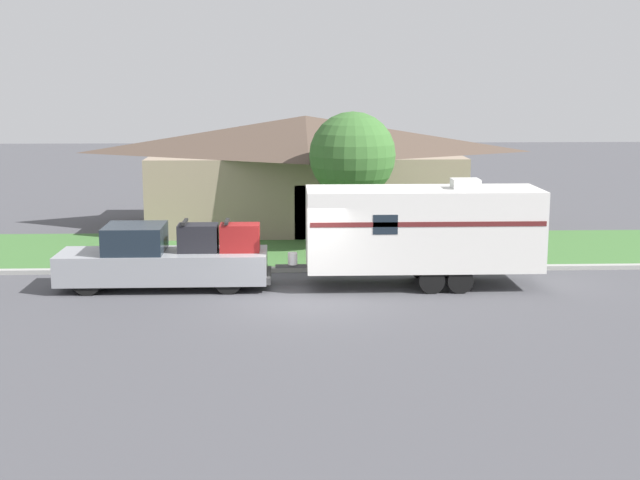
# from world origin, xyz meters

# --- Properties ---
(ground_plane) EXTENTS (120.00, 120.00, 0.00)m
(ground_plane) POSITION_xyz_m (0.00, 0.00, 0.00)
(ground_plane) COLOR #47474C
(curb_strip) EXTENTS (80.00, 0.30, 0.14)m
(curb_strip) POSITION_xyz_m (0.00, 3.75, 0.07)
(curb_strip) COLOR #999993
(curb_strip) RESTS_ON ground_plane
(lawn_strip) EXTENTS (80.00, 7.00, 0.03)m
(lawn_strip) POSITION_xyz_m (0.00, 7.40, 0.01)
(lawn_strip) COLOR #3D6B33
(lawn_strip) RESTS_ON ground_plane
(house_across_street) EXTENTS (13.29, 7.41, 4.56)m
(house_across_street) POSITION_xyz_m (0.42, 12.65, 2.36)
(house_across_street) COLOR gray
(house_across_street) RESTS_ON ground_plane
(pickup_truck) EXTENTS (6.18, 1.92, 2.01)m
(pickup_truck) POSITION_xyz_m (-3.96, 1.67, 0.87)
(pickup_truck) COLOR black
(pickup_truck) RESTS_ON ground_plane
(travel_trailer) EXTENTS (7.76, 2.24, 3.19)m
(travel_trailer) POSITION_xyz_m (3.62, 1.67, 1.72)
(travel_trailer) COLOR black
(travel_trailer) RESTS_ON ground_plane
(mailbox) EXTENTS (0.48, 0.20, 1.36)m
(mailbox) POSITION_xyz_m (-4.83, 4.77, 1.04)
(mailbox) COLOR brown
(mailbox) RESTS_ON ground_plane
(tree_in_yard) EXTENTS (3.04, 3.04, 4.94)m
(tree_in_yard) POSITION_xyz_m (1.94, 7.06, 3.41)
(tree_in_yard) COLOR brown
(tree_in_yard) RESTS_ON ground_plane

